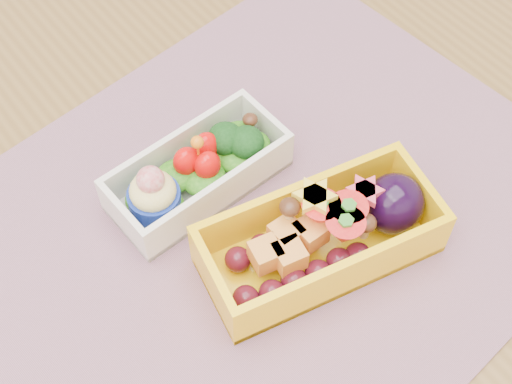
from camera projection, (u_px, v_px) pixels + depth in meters
table at (230, 310)px, 0.69m from camera, size 1.20×0.80×0.75m
placemat at (253, 226)px, 0.62m from camera, size 0.58×0.47×0.00m
bento_white at (197, 172)px, 0.62m from camera, size 0.16×0.07×0.06m
bento_yellow at (325, 236)px, 0.58m from camera, size 0.20×0.12×0.06m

